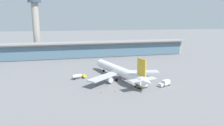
{
  "coord_description": "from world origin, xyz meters",
  "views": [
    {
      "loc": [
        -32.11,
        -110.69,
        34.81
      ],
      "look_at": [
        0.0,
        14.81,
        7.48
      ],
      "focal_mm": 32.61,
      "sensor_mm": 36.0,
      "label": 1
    }
  ],
  "objects_px": {
    "service_truck_by_tail_white": "(165,83)",
    "safety_cone_alpha": "(137,87)",
    "control_tower": "(36,20)",
    "safety_cone_charlie": "(115,91)",
    "service_truck_under_wing_grey": "(140,72)",
    "safety_cone_bravo": "(101,92)",
    "service_truck_near_nose_yellow": "(78,76)",
    "service_truck_mid_apron_olive": "(139,86)",
    "airliner_on_stand": "(120,71)"
  },
  "relations": [
    {
      "from": "airliner_on_stand",
      "to": "safety_cone_charlie",
      "type": "distance_m",
      "value": 21.92
    },
    {
      "from": "airliner_on_stand",
      "to": "service_truck_near_nose_yellow",
      "type": "xyz_separation_m",
      "value": [
        -23.68,
        7.46,
        -3.42
      ]
    },
    {
      "from": "control_tower",
      "to": "service_truck_by_tail_white",
      "type": "bearing_deg",
      "value": -56.41
    },
    {
      "from": "service_truck_under_wing_grey",
      "to": "service_truck_by_tail_white",
      "type": "xyz_separation_m",
      "value": [
        3.59,
        -26.17,
        0.0
      ]
    },
    {
      "from": "safety_cone_alpha",
      "to": "safety_cone_charlie",
      "type": "distance_m",
      "value": 12.7
    },
    {
      "from": "airliner_on_stand",
      "to": "control_tower",
      "type": "relative_size",
      "value": 0.96
    },
    {
      "from": "service_truck_under_wing_grey",
      "to": "service_truck_by_tail_white",
      "type": "bearing_deg",
      "value": -82.18
    },
    {
      "from": "service_truck_by_tail_white",
      "to": "service_truck_mid_apron_olive",
      "type": "bearing_deg",
      "value": 178.35
    },
    {
      "from": "airliner_on_stand",
      "to": "control_tower",
      "type": "bearing_deg",
      "value": 119.86
    },
    {
      "from": "control_tower",
      "to": "safety_cone_charlie",
      "type": "height_order",
      "value": "control_tower"
    },
    {
      "from": "airliner_on_stand",
      "to": "service_truck_under_wing_grey",
      "type": "relative_size",
      "value": 8.56
    },
    {
      "from": "service_truck_mid_apron_olive",
      "to": "safety_cone_charlie",
      "type": "relative_size",
      "value": 9.72
    },
    {
      "from": "service_truck_mid_apron_olive",
      "to": "safety_cone_bravo",
      "type": "relative_size",
      "value": 9.72
    },
    {
      "from": "control_tower",
      "to": "safety_cone_bravo",
      "type": "bearing_deg",
      "value": -71.07
    },
    {
      "from": "service_truck_mid_apron_olive",
      "to": "safety_cone_bravo",
      "type": "distance_m",
      "value": 20.71
    },
    {
      "from": "service_truck_under_wing_grey",
      "to": "safety_cone_charlie",
      "type": "relative_size",
      "value": 10.08
    },
    {
      "from": "safety_cone_bravo",
      "to": "safety_cone_charlie",
      "type": "distance_m",
      "value": 7.02
    },
    {
      "from": "service_truck_under_wing_grey",
      "to": "safety_cone_bravo",
      "type": "distance_m",
      "value": 42.63
    },
    {
      "from": "service_truck_under_wing_grey",
      "to": "safety_cone_bravo",
      "type": "bearing_deg",
      "value": -138.68
    },
    {
      "from": "safety_cone_alpha",
      "to": "control_tower",
      "type": "bearing_deg",
      "value": 117.64
    },
    {
      "from": "safety_cone_alpha",
      "to": "safety_cone_bravo",
      "type": "distance_m",
      "value": 19.62
    },
    {
      "from": "safety_cone_charlie",
      "to": "service_truck_mid_apron_olive",
      "type": "bearing_deg",
      "value": 10.38
    },
    {
      "from": "service_truck_near_nose_yellow",
      "to": "safety_cone_alpha",
      "type": "xyz_separation_m",
      "value": [
        27.89,
        -24.66,
        -1.39
      ]
    },
    {
      "from": "airliner_on_stand",
      "to": "service_truck_under_wing_grey",
      "type": "distance_m",
      "value": 19.08
    },
    {
      "from": "service_truck_under_wing_grey",
      "to": "control_tower",
      "type": "bearing_deg",
      "value": 129.46
    },
    {
      "from": "service_truck_near_nose_yellow",
      "to": "safety_cone_bravo",
      "type": "bearing_deg",
      "value": -72.73
    },
    {
      "from": "service_truck_by_tail_white",
      "to": "safety_cone_alpha",
      "type": "relative_size",
      "value": 10.9
    },
    {
      "from": "service_truck_under_wing_grey",
      "to": "control_tower",
      "type": "distance_m",
      "value": 117.04
    },
    {
      "from": "safety_cone_alpha",
      "to": "safety_cone_charlie",
      "type": "relative_size",
      "value": 1.0
    },
    {
      "from": "control_tower",
      "to": "safety_cone_charlie",
      "type": "relative_size",
      "value": 90.18
    },
    {
      "from": "service_truck_under_wing_grey",
      "to": "control_tower",
      "type": "xyz_separation_m",
      "value": [
        -71.39,
        86.73,
        32.85
      ]
    },
    {
      "from": "airliner_on_stand",
      "to": "safety_cone_charlie",
      "type": "xyz_separation_m",
      "value": [
        -8.23,
        -19.74,
        -4.81
      ]
    },
    {
      "from": "service_truck_mid_apron_olive",
      "to": "service_truck_by_tail_white",
      "type": "bearing_deg",
      "value": -1.65
    },
    {
      "from": "safety_cone_alpha",
      "to": "safety_cone_bravo",
      "type": "bearing_deg",
      "value": -172.8
    },
    {
      "from": "service_truck_by_tail_white",
      "to": "safety_cone_charlie",
      "type": "distance_m",
      "value": 28.67
    },
    {
      "from": "service_truck_by_tail_white",
      "to": "safety_cone_bravo",
      "type": "bearing_deg",
      "value": -176.84
    },
    {
      "from": "service_truck_mid_apron_olive",
      "to": "safety_cone_charlie",
      "type": "distance_m",
      "value": 13.78
    },
    {
      "from": "safety_cone_alpha",
      "to": "safety_cone_charlie",
      "type": "height_order",
      "value": "same"
    },
    {
      "from": "service_truck_mid_apron_olive",
      "to": "control_tower",
      "type": "xyz_separation_m",
      "value": [
        -59.97,
        112.46,
        33.73
      ]
    },
    {
      "from": "service_truck_near_nose_yellow",
      "to": "safety_cone_bravo",
      "type": "xyz_separation_m",
      "value": [
        8.43,
        -27.12,
        -1.39
      ]
    },
    {
      "from": "service_truck_near_nose_yellow",
      "to": "safety_cone_charlie",
      "type": "xyz_separation_m",
      "value": [
        15.45,
        -27.2,
        -1.39
      ]
    },
    {
      "from": "service_truck_mid_apron_olive",
      "to": "service_truck_near_nose_yellow",
      "type": "bearing_deg",
      "value": 139.55
    },
    {
      "from": "airliner_on_stand",
      "to": "service_truck_under_wing_grey",
      "type": "height_order",
      "value": "airliner_on_stand"
    },
    {
      "from": "service_truck_near_nose_yellow",
      "to": "service_truck_mid_apron_olive",
      "type": "bearing_deg",
      "value": -40.45
    },
    {
      "from": "service_truck_under_wing_grey",
      "to": "safety_cone_bravo",
      "type": "relative_size",
      "value": 10.08
    },
    {
      "from": "airliner_on_stand",
      "to": "service_truck_mid_apron_olive",
      "type": "distance_m",
      "value": 18.56
    },
    {
      "from": "service_truck_near_nose_yellow",
      "to": "service_truck_by_tail_white",
      "type": "bearing_deg",
      "value": -29.74
    },
    {
      "from": "service_truck_mid_apron_olive",
      "to": "control_tower",
      "type": "distance_m",
      "value": 131.84
    },
    {
      "from": "control_tower",
      "to": "safety_cone_charlie",
      "type": "bearing_deg",
      "value": -68.01
    },
    {
      "from": "control_tower",
      "to": "safety_cone_bravo",
      "type": "distance_m",
      "value": 126.16
    }
  ]
}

